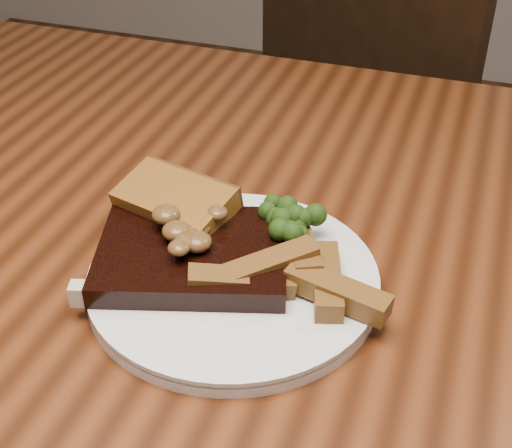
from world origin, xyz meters
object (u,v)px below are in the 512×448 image
(dining_table, at_px, (245,313))
(garlic_bread, at_px, (176,218))
(plate, at_px, (233,282))
(potato_wedges, at_px, (295,276))
(steak, at_px, (193,257))
(chair_far, at_px, (389,143))

(dining_table, distance_m, garlic_bread, 0.13)
(plate, height_order, potato_wedges, potato_wedges)
(plate, bearing_deg, potato_wedges, 4.03)
(dining_table, bearing_deg, steak, -110.69)
(potato_wedges, bearing_deg, plate, -175.97)
(garlic_bread, bearing_deg, potato_wedges, -5.42)
(plate, bearing_deg, chair_far, 88.19)
(dining_table, distance_m, plate, 0.12)
(plate, bearing_deg, steak, 179.30)
(steak, distance_m, potato_wedges, 0.09)
(dining_table, xyz_separation_m, potato_wedges, (0.07, -0.06, 0.12))
(plate, xyz_separation_m, steak, (-0.04, 0.00, 0.02))
(dining_table, distance_m, chair_far, 0.73)
(dining_table, relative_size, steak, 9.70)
(dining_table, xyz_separation_m, garlic_bread, (-0.06, -0.02, 0.12))
(chair_far, bearing_deg, dining_table, 111.87)
(garlic_bread, height_order, potato_wedges, same)
(plate, height_order, garlic_bread, garlic_bread)
(plate, distance_m, garlic_bread, 0.09)
(garlic_bread, bearing_deg, steak, -38.34)
(chair_far, bearing_deg, steak, 110.32)
(garlic_bread, bearing_deg, chair_far, 96.20)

